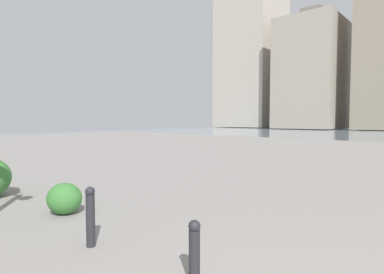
# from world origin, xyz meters

# --- Properties ---
(building_annex) EXTENTS (11.08, 15.63, 23.59)m
(building_annex) POSITION_xyz_m (23.40, -62.58, 10.76)
(building_annex) COLOR #9E9384
(building_annex) RESTS_ON ground
(building_highrise) EXTENTS (13.13, 13.02, 40.99)m
(building_highrise) POSITION_xyz_m (38.99, -64.59, 19.46)
(building_highrise) COLOR #B2A899
(building_highrise) RESTS_ON ground
(bollard_near) EXTENTS (0.13, 0.13, 0.67)m
(bollard_near) POSITION_xyz_m (2.27, -1.02, 0.35)
(bollard_near) COLOR #232328
(bollard_near) RESTS_ON ground
(bollard_mid) EXTENTS (0.13, 0.13, 0.82)m
(bollard_mid) POSITION_xyz_m (3.95, -0.80, 0.43)
(bollard_mid) COLOR #232328
(bollard_mid) RESTS_ON ground
(shrub_low) EXTENTS (0.67, 0.60, 0.57)m
(shrub_low) POSITION_xyz_m (5.64, -1.28, 0.28)
(shrub_low) COLOR #387533
(shrub_low) RESTS_ON ground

